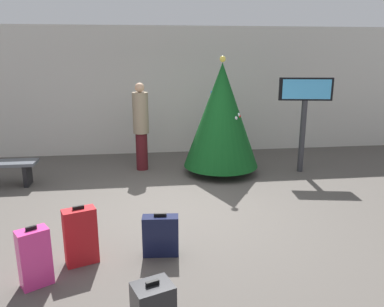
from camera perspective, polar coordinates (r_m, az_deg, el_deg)
The scene contains 8 objects.
ground_plane at distance 6.27m, azimuth -2.43°, elevation -8.44°, with size 16.00×16.00×0.00m, color #514C47.
back_wall at distance 9.62m, azimuth -4.51°, elevation 9.31°, with size 16.00×0.20×3.10m, color beige.
holiday_tree at distance 7.85m, azimuth 4.45°, elevation 5.70°, with size 1.55×1.55×2.42m.
flight_info_kiosk at distance 8.25m, azimuth 16.51°, elevation 6.98°, with size 1.08×0.28×1.99m.
traveller_0 at distance 8.20m, azimuth -7.66°, elevation 4.33°, with size 0.40×0.40×1.88m.
suitcase_0 at distance 4.90m, azimuth -4.71°, elevation -12.13°, with size 0.46×0.22×0.56m.
suitcase_2 at distance 4.86m, azimuth -16.33°, elevation -11.81°, with size 0.42×0.31×0.74m.
suitcase_3 at distance 4.61m, azimuth -22.50°, elevation -14.21°, with size 0.38×0.33×0.70m.
Camera 1 is at (-0.47, -5.74, 2.49)m, focal length 35.63 mm.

